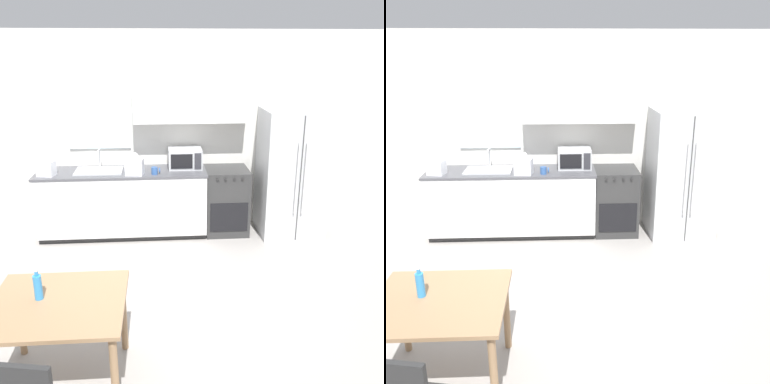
# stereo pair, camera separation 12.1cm
# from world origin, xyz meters

# --- Properties ---
(ground_plane) EXTENTS (12.00, 12.00, 0.00)m
(ground_plane) POSITION_xyz_m (0.00, 0.00, 0.00)
(ground_plane) COLOR gray
(wall_back) EXTENTS (12.00, 0.38, 2.70)m
(wall_back) POSITION_xyz_m (0.05, 2.23, 1.44)
(wall_back) COLOR silver
(wall_back) RESTS_ON ground_plane
(kitchen_counter) EXTENTS (2.24, 0.65, 0.91)m
(kitchen_counter) POSITION_xyz_m (-0.51, 1.91, 0.46)
(kitchen_counter) COLOR #333333
(kitchen_counter) RESTS_ON ground_plane
(oven_range) EXTENTS (0.59, 0.61, 0.91)m
(oven_range) POSITION_xyz_m (0.90, 1.93, 0.45)
(oven_range) COLOR #2D2D2D
(oven_range) RESTS_ON ground_plane
(refrigerator) EXTENTS (0.84, 0.79, 1.71)m
(refrigerator) POSITION_xyz_m (1.78, 1.86, 0.86)
(refrigerator) COLOR silver
(refrigerator) RESTS_ON ground_plane
(kitchen_sink) EXTENTS (0.62, 0.40, 0.27)m
(kitchen_sink) POSITION_xyz_m (-0.81, 1.92, 0.93)
(kitchen_sink) COLOR #B7BABC
(kitchen_sink) RESTS_ON kitchen_counter
(microwave) EXTENTS (0.45, 0.36, 0.27)m
(microwave) POSITION_xyz_m (0.34, 2.02, 1.04)
(microwave) COLOR #B7BABC
(microwave) RESTS_ON kitchen_counter
(coffee_mug) EXTENTS (0.12, 0.08, 0.09)m
(coffee_mug) POSITION_xyz_m (-0.07, 1.73, 0.96)
(coffee_mug) COLOR #335999
(coffee_mug) RESTS_ON kitchen_counter
(grocery_bag_0) EXTENTS (0.24, 0.21, 0.27)m
(grocery_bag_0) POSITION_xyz_m (-1.45, 1.77, 1.03)
(grocery_bag_0) COLOR white
(grocery_bag_0) RESTS_ON kitchen_counter
(grocery_bag_1) EXTENTS (0.25, 0.22, 0.29)m
(grocery_bag_1) POSITION_xyz_m (-0.33, 1.74, 1.03)
(grocery_bag_1) COLOR white
(grocery_bag_1) RESTS_ON kitchen_counter
(dining_table) EXTENTS (0.97, 0.87, 0.72)m
(dining_table) POSITION_xyz_m (-0.77, -0.88, 0.62)
(dining_table) COLOR #997551
(dining_table) RESTS_ON ground_plane
(drink_bottle) EXTENTS (0.06, 0.06, 0.24)m
(drink_bottle) POSITION_xyz_m (-0.91, -0.83, 0.82)
(drink_bottle) COLOR #338CD8
(drink_bottle) RESTS_ON dining_table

